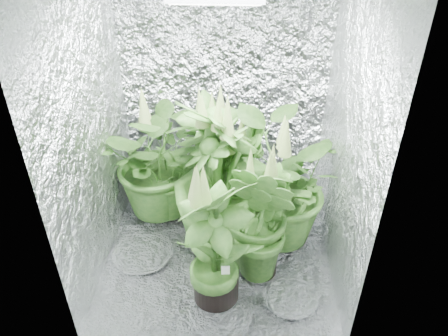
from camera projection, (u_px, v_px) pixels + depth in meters
name	position (u px, v px, depth m)	size (l,w,h in m)	color
ground	(219.00, 248.00, 3.26)	(1.60, 1.60, 0.00)	silver
walls	(218.00, 131.00, 2.70)	(1.62, 1.62, 2.00)	silver
plant_a	(159.00, 160.00, 3.34)	(0.91, 0.91, 1.06)	black
plant_b	(212.00, 159.00, 3.36)	(0.70, 0.70, 1.07)	black
plant_c	(239.00, 176.00, 3.31)	(0.58, 0.58, 0.91)	black
plant_d	(217.00, 179.00, 3.01)	(0.89, 0.89, 1.23)	black
plant_e	(279.00, 188.00, 3.06)	(0.94, 0.94, 1.04)	black
plant_f	(216.00, 245.00, 2.59)	(0.73, 0.73, 1.08)	black
plant_g	(261.00, 219.00, 2.82)	(0.71, 0.71, 1.01)	black
circulation_fan	(300.00, 209.00, 3.43)	(0.15, 0.27, 0.31)	black
plant_label	(226.00, 272.00, 2.67)	(0.05, 0.01, 0.08)	white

